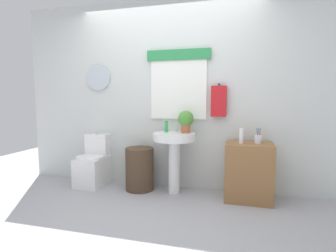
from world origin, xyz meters
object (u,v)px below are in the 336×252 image
at_px(toilet, 94,165).
at_px(toothbrush_cup, 258,139).
at_px(laundry_hamper, 140,169).
at_px(wooden_cabinet, 249,172).
at_px(pedestal_sink, 174,147).
at_px(potted_plant, 186,120).
at_px(soap_bottle, 166,126).
at_px(lotion_bottle, 241,136).

relative_size(toilet, toothbrush_cup, 4.00).
distance_m(laundry_hamper, wooden_cabinet, 1.43).
xyz_separation_m(pedestal_sink, wooden_cabinet, (0.94, 0.00, -0.26)).
relative_size(laundry_hamper, potted_plant, 2.02).
bearing_deg(toilet, toothbrush_cup, -0.29).
relative_size(laundry_hamper, soap_bottle, 3.76).
height_order(wooden_cabinet, potted_plant, potted_plant).
height_order(laundry_hamper, wooden_cabinet, wooden_cabinet).
relative_size(laundry_hamper, toothbrush_cup, 3.13).
bearing_deg(toilet, soap_bottle, 0.99).
height_order(toilet, laundry_hamper, toilet).
xyz_separation_m(laundry_hamper, toothbrush_cup, (1.52, 0.02, 0.47)).
xyz_separation_m(pedestal_sink, soap_bottle, (-0.12, 0.05, 0.26)).
relative_size(toilet, pedestal_sink, 0.93).
distance_m(soap_bottle, potted_plant, 0.27).
distance_m(wooden_cabinet, soap_bottle, 1.18).
xyz_separation_m(soap_bottle, toothbrush_cup, (1.16, -0.03, -0.12)).
height_order(wooden_cabinet, toothbrush_cup, toothbrush_cup).
bearing_deg(lotion_bottle, toothbrush_cup, 17.05).
relative_size(toilet, lotion_bottle, 4.09).
relative_size(lotion_bottle, toothbrush_cup, 0.98).
distance_m(pedestal_sink, wooden_cabinet, 0.98).
relative_size(potted_plant, toothbrush_cup, 1.55).
bearing_deg(toothbrush_cup, lotion_bottle, -162.95).
height_order(laundry_hamper, toothbrush_cup, toothbrush_cup).
height_order(laundry_hamper, pedestal_sink, pedestal_sink).
xyz_separation_m(toilet, pedestal_sink, (1.21, -0.03, 0.33)).
xyz_separation_m(soap_bottle, lotion_bottle, (0.96, -0.09, -0.08)).
xyz_separation_m(toilet, wooden_cabinet, (2.15, -0.03, 0.07)).
xyz_separation_m(potted_plant, lotion_bottle, (0.70, -0.10, -0.17)).
bearing_deg(soap_bottle, toothbrush_cup, -1.48).
height_order(pedestal_sink, potted_plant, potted_plant).
relative_size(wooden_cabinet, potted_plant, 2.46).
bearing_deg(soap_bottle, laundry_hamper, -172.21).
distance_m(laundry_hamper, toothbrush_cup, 1.59).
xyz_separation_m(laundry_hamper, lotion_bottle, (1.33, -0.04, 0.51)).
height_order(pedestal_sink, soap_bottle, soap_bottle).
height_order(potted_plant, lotion_bottle, potted_plant).
bearing_deg(potted_plant, toilet, -178.78).
bearing_deg(lotion_bottle, laundry_hamper, 178.27).
bearing_deg(potted_plant, laundry_hamper, -174.52).
height_order(lotion_bottle, toothbrush_cup, toothbrush_cup).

